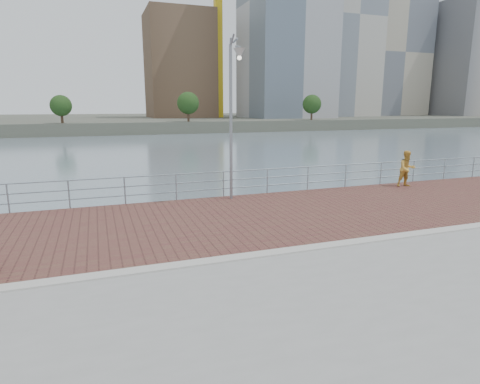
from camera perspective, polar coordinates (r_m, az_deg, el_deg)
name	(u,v)px	position (r m, az deg, el deg)	size (l,w,h in m)	color
water	(264,323)	(11.62, 3.49, -18.16)	(400.00, 400.00, 0.00)	slate
brick_lane	(225,219)	(13.95, -2.22, -3.87)	(40.00, 6.80, 0.02)	brown
curb	(265,254)	(10.74, 3.63, -8.78)	(40.00, 0.40, 0.06)	#B7B5AD
far_shore	(109,121)	(131.84, -18.17, 9.59)	(320.00, 95.00, 2.50)	#4C5142
guardrail	(200,183)	(16.99, -5.68, 1.35)	(39.06, 0.06, 1.13)	#8C9EA8
street_lamp	(234,90)	(16.12, -0.80, 14.25)	(0.46, 1.33, 6.26)	gray
bystander	(407,169)	(20.95, 22.65, 3.08)	(0.85, 0.66, 1.74)	gold
skyline	(216,33)	(119.56, -3.44, 21.62)	(233.00, 41.00, 61.61)	#ADA38E
shoreline_trees	(76,104)	(86.26, -22.34, 11.54)	(109.25, 4.91, 6.55)	#473323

